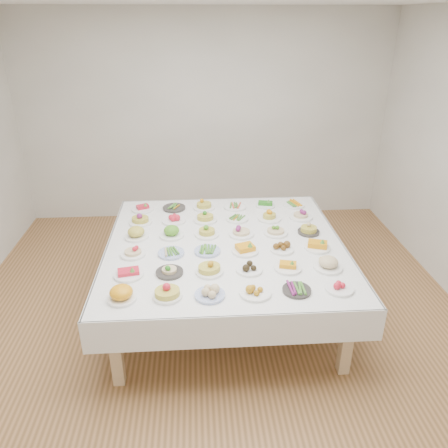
{
  "coord_description": "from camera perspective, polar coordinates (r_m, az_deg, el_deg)",
  "views": [
    {
      "loc": [
        -0.14,
        -3.47,
        2.68
      ],
      "look_at": [
        0.11,
        0.28,
        0.88
      ],
      "focal_mm": 35.0,
      "sensor_mm": 36.0,
      "label": 1
    }
  ],
  "objects": [
    {
      "name": "dish_18",
      "position": [
        4.25,
        -11.4,
        -1.06
      ],
      "size": [
        0.23,
        0.23,
        0.13
      ],
      "color": "white",
      "rests_on": "display_table"
    },
    {
      "name": "dish_14",
      "position": [
        3.93,
        -2.19,
        -3.42
      ],
      "size": [
        0.23,
        0.23,
        0.05
      ],
      "color": "#4C66B2",
      "rests_on": "display_table"
    },
    {
      "name": "dish_26",
      "position": [
        4.51,
        -2.47,
        1.07
      ],
      "size": [
        0.24,
        0.24,
        0.13
      ],
      "color": "white",
      "rests_on": "display_table"
    },
    {
      "name": "dish_17",
      "position": [
        4.07,
        12.11,
        -2.64
      ],
      "size": [
        0.23,
        0.23,
        0.1
      ],
      "color": "white",
      "rests_on": "display_table"
    },
    {
      "name": "dish_34",
      "position": [
        4.89,
        5.42,
        2.64
      ],
      "size": [
        0.21,
        0.21,
        0.09
      ],
      "color": "white",
      "rests_on": "display_table"
    },
    {
      "name": "dish_20",
      "position": [
        4.21,
        -2.26,
        -0.69
      ],
      "size": [
        0.23,
        0.23,
        0.14
      ],
      "color": "white",
      "rests_on": "display_table"
    },
    {
      "name": "dish_13",
      "position": [
        3.93,
        -6.94,
        -3.65
      ],
      "size": [
        0.23,
        0.23,
        0.06
      ],
      "color": "#4C66B2",
      "rests_on": "display_table"
    },
    {
      "name": "dish_29",
      "position": [
        4.64,
        10.02,
        1.49
      ],
      "size": [
        0.24,
        0.24,
        0.14
      ],
      "color": "white",
      "rests_on": "display_table"
    },
    {
      "name": "dish_32",
      "position": [
        4.8,
        -2.63,
        2.72
      ],
      "size": [
        0.23,
        0.23,
        0.14
      ],
      "color": "white",
      "rests_on": "display_table"
    },
    {
      "name": "dish_2",
      "position": [
        3.34,
        -1.88,
        -8.75
      ],
      "size": [
        0.23,
        0.23,
        0.11
      ],
      "color": "#4C66B2",
      "rests_on": "display_table"
    },
    {
      "name": "dish_27",
      "position": [
        4.55,
        1.73,
        0.76
      ],
      "size": [
        0.23,
        0.23,
        0.05
      ],
      "color": "white",
      "rests_on": "display_table"
    },
    {
      "name": "dish_19",
      "position": [
        4.22,
        -6.87,
        -0.95
      ],
      "size": [
        0.23,
        0.23,
        0.13
      ],
      "color": "white",
      "rests_on": "display_table"
    },
    {
      "name": "display_table",
      "position": [
        4.12,
        0.14,
        -3.35
      ],
      "size": [
        2.21,
        2.21,
        0.75
      ],
      "color": "white",
      "rests_on": "ground"
    },
    {
      "name": "dish_5",
      "position": [
        3.53,
        14.84,
        -7.86
      ],
      "size": [
        0.22,
        0.22,
        0.09
      ],
      "color": "white",
      "rests_on": "display_table"
    },
    {
      "name": "dish_15",
      "position": [
        3.93,
        2.78,
        -3.02
      ],
      "size": [
        0.24,
        0.24,
        0.12
      ],
      "color": "white",
      "rests_on": "display_table"
    },
    {
      "name": "dish_30",
      "position": [
        4.85,
        -10.57,
        2.18
      ],
      "size": [
        0.24,
        0.24,
        0.1
      ],
      "color": "white",
      "rests_on": "display_table"
    },
    {
      "name": "dish_4",
      "position": [
        3.45,
        9.48,
        -8.35
      ],
      "size": [
        0.22,
        0.22,
        0.06
      ],
      "color": "#302D2A",
      "rests_on": "display_table"
    },
    {
      "name": "dish_24",
      "position": [
        4.54,
        -10.91,
        0.89
      ],
      "size": [
        0.25,
        0.25,
        0.15
      ],
      "color": "white",
      "rests_on": "display_table"
    },
    {
      "name": "dish_12",
      "position": [
        3.95,
        -11.83,
        -3.33
      ],
      "size": [
        0.22,
        0.22,
        0.12
      ],
      "color": "white",
      "rests_on": "display_table"
    },
    {
      "name": "dish_33",
      "position": [
        4.84,
        1.43,
        2.4
      ],
      "size": [
        0.25,
        0.25,
        0.06
      ],
      "color": "white",
      "rests_on": "display_table"
    },
    {
      "name": "dish_8",
      "position": [
        3.61,
        -1.94,
        -5.5
      ],
      "size": [
        0.24,
        0.24,
        0.14
      ],
      "color": "white",
      "rests_on": "display_table"
    },
    {
      "name": "dish_16",
      "position": [
        3.98,
        7.59,
        -2.95
      ],
      "size": [
        0.21,
        0.21,
        0.1
      ],
      "color": "white",
      "rests_on": "display_table"
    },
    {
      "name": "room_envelope",
      "position": [
        3.57,
        -1.47,
        11.85
      ],
      "size": [
        5.02,
        5.02,
        2.81
      ],
      "color": "#A16F43",
      "rests_on": "ground"
    },
    {
      "name": "dish_22",
      "position": [
        4.27,
        6.78,
        -0.62
      ],
      "size": [
        0.23,
        0.23,
        0.12
      ],
      "color": "white",
      "rests_on": "display_table"
    },
    {
      "name": "dish_11",
      "position": [
        3.77,
        13.49,
        -4.79
      ],
      "size": [
        0.24,
        0.24,
        0.14
      ],
      "color": "white",
      "rests_on": "display_table"
    },
    {
      "name": "dish_35",
      "position": [
        4.94,
        9.11,
        2.6
      ],
      "size": [
        0.25,
        0.23,
        0.06
      ],
      "color": "white",
      "rests_on": "display_table"
    },
    {
      "name": "dish_10",
      "position": [
        3.72,
        8.33,
        -5.41
      ],
      "size": [
        0.23,
        0.23,
        0.09
      ],
      "color": "white",
      "rests_on": "display_table"
    },
    {
      "name": "dish_25",
      "position": [
        4.53,
        -6.59,
        0.73
      ],
      "size": [
        0.24,
        0.24,
        0.1
      ],
      "color": "white",
      "rests_on": "display_table"
    },
    {
      "name": "dish_0",
      "position": [
        3.38,
        -13.28,
        -8.66
      ],
      "size": [
        0.22,
        0.22,
        0.14
      ],
      "color": "white",
      "rests_on": "display_table"
    },
    {
      "name": "dish_3",
      "position": [
        3.37,
        4.1,
        -8.54
      ],
      "size": [
        0.24,
        0.24,
        0.1
      ],
      "color": "white",
      "rests_on": "display_table"
    },
    {
      "name": "dish_6",
      "position": [
        3.67,
        -12.38,
        -6.02
      ],
      "size": [
        0.24,
        0.24,
        0.11
      ],
      "color": "white",
      "rests_on": "display_table"
    },
    {
      "name": "dish_31",
      "position": [
        4.84,
        -6.54,
        2.19
      ],
      "size": [
        0.24,
        0.24,
        0.05
      ],
      "color": "#302D2A",
      "rests_on": "display_table"
    },
    {
      "name": "dish_23",
      "position": [
        4.34,
        11.03,
        -0.44
      ],
      "size": [
        0.21,
        0.21,
        0.13
      ],
      "color": "#302D2A",
      "rests_on": "display_table"
    },
    {
      "name": "dish_21",
      "position": [
        4.22,
        2.27,
        -0.65
      ],
      "size": [
        0.26,
        0.26,
        0.14
      ],
      "color": "white",
      "rests_on": "display_table"
    },
    {
      "name": "dish_7",
      "position": [
        3.63,
        -7.16,
        -5.79
      ],
      "size": [
        0.22,
        0.22,
        0.11
      ],
      "color": "#302D2A",
      "rests_on": "display_table"
    },
    {
      "name": "dish_1",
      "position": [
        3.34,
        -7.44,
        -8.55
      ],
      "size": [
        0.22,
        0.22,
        0.14
      ],
      "color": "white",
      "rests_on": "display_table"
    },
    {
      "name": "dish_9",
      "position": [
        3.65,
        3.33,
        -5.59
      ],
      "size": [
        0.22,
        0.22,
        0.09
      ],
      "color": "white",
      "rests_on": "display_table"
    },
    {
      "name": "dish_28",
      "position": [
        4.56,
        5.95,
        1.26
      ],
      "size": [
        0.24,
        0.24,
        0.13
      ],
      "color": "white",
      "rests_on": "display_table"
    }
  ]
}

